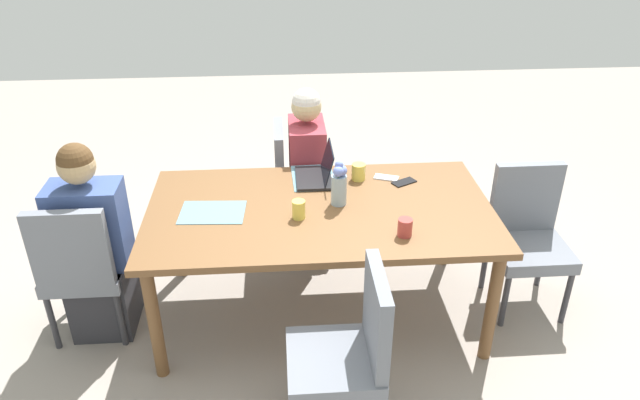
{
  "coord_description": "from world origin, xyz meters",
  "views": [
    {
      "loc": [
        0.22,
        2.93,
        2.42
      ],
      "look_at": [
        0.0,
        0.0,
        0.8
      ],
      "focal_mm": 33.38,
      "sensor_mm": 36.0,
      "label": 1
    }
  ],
  "objects_px": {
    "flower_vase": "(339,183)",
    "phone_silver": "(386,178)",
    "chair_head_left_left_far": "(528,231)",
    "coffee_mug_centre_left": "(299,209)",
    "person_near_left_mid": "(307,180)",
    "chair_near_left_mid": "(296,180)",
    "laptop_near_left_mid": "(318,173)",
    "dining_table": "(320,219)",
    "chair_head_right_left_near": "(82,264)",
    "coffee_mug_near_left": "(359,172)",
    "person_head_right_left_near": "(95,252)",
    "phone_black": "(404,182)",
    "chair_far_right_near": "(350,347)",
    "coffee_mug_near_right": "(405,227)"
  },
  "relations": [
    {
      "from": "dining_table",
      "to": "coffee_mug_near_right",
      "type": "xyz_separation_m",
      "value": [
        -0.42,
        0.33,
        0.12
      ]
    },
    {
      "from": "person_near_left_mid",
      "to": "laptop_near_left_mid",
      "type": "relative_size",
      "value": 3.73
    },
    {
      "from": "chair_head_left_left_far",
      "to": "phone_silver",
      "type": "relative_size",
      "value": 6.0
    },
    {
      "from": "chair_head_left_left_far",
      "to": "coffee_mug_centre_left",
      "type": "height_order",
      "value": "chair_head_left_left_far"
    },
    {
      "from": "chair_near_left_mid",
      "to": "laptop_near_left_mid",
      "type": "relative_size",
      "value": 2.81
    },
    {
      "from": "chair_far_right_near",
      "to": "chair_head_left_left_far",
      "type": "bearing_deg",
      "value": -142.42
    },
    {
      "from": "person_head_right_left_near",
      "to": "phone_black",
      "type": "xyz_separation_m",
      "value": [
        -1.83,
        -0.3,
        0.22
      ]
    },
    {
      "from": "chair_head_right_left_near",
      "to": "laptop_near_left_mid",
      "type": "bearing_deg",
      "value": -161.58
    },
    {
      "from": "person_near_left_mid",
      "to": "chair_head_left_left_far",
      "type": "relative_size",
      "value": 1.33
    },
    {
      "from": "coffee_mug_centre_left",
      "to": "person_head_right_left_near",
      "type": "bearing_deg",
      "value": -3.88
    },
    {
      "from": "flower_vase",
      "to": "phone_silver",
      "type": "relative_size",
      "value": 1.81
    },
    {
      "from": "person_near_left_mid",
      "to": "coffee_mug_near_right",
      "type": "bearing_deg",
      "value": 112.19
    },
    {
      "from": "chair_head_left_left_far",
      "to": "coffee_mug_centre_left",
      "type": "relative_size",
      "value": 8.52
    },
    {
      "from": "coffee_mug_centre_left",
      "to": "phone_black",
      "type": "bearing_deg",
      "value": -150.6
    },
    {
      "from": "coffee_mug_near_left",
      "to": "dining_table",
      "type": "bearing_deg",
      "value": 52.04
    },
    {
      "from": "chair_head_left_left_far",
      "to": "person_near_left_mid",
      "type": "bearing_deg",
      "value": -29.26
    },
    {
      "from": "chair_head_left_left_far",
      "to": "phone_silver",
      "type": "xyz_separation_m",
      "value": [
        0.84,
        -0.29,
        0.25
      ]
    },
    {
      "from": "dining_table",
      "to": "flower_vase",
      "type": "xyz_separation_m",
      "value": [
        -0.11,
        -0.04,
        0.21
      ]
    },
    {
      "from": "phone_black",
      "to": "flower_vase",
      "type": "bearing_deg",
      "value": 0.25
    },
    {
      "from": "chair_near_left_mid",
      "to": "chair_head_left_left_far",
      "type": "xyz_separation_m",
      "value": [
        -1.39,
        0.79,
        0.0
      ]
    },
    {
      "from": "chair_head_left_left_far",
      "to": "flower_vase",
      "type": "xyz_separation_m",
      "value": [
        1.17,
        0.01,
        0.38
      ]
    },
    {
      "from": "chair_head_left_left_far",
      "to": "coffee_mug_near_left",
      "type": "bearing_deg",
      "value": -15.93
    },
    {
      "from": "coffee_mug_centre_left",
      "to": "chair_far_right_near",
      "type": "bearing_deg",
      "value": 104.57
    },
    {
      "from": "person_near_left_mid",
      "to": "coffee_mug_centre_left",
      "type": "xyz_separation_m",
      "value": [
        0.09,
        0.89,
        0.27
      ]
    },
    {
      "from": "chair_head_right_left_near",
      "to": "laptop_near_left_mid",
      "type": "height_order",
      "value": "laptop_near_left_mid"
    },
    {
      "from": "chair_near_left_mid",
      "to": "person_near_left_mid",
      "type": "xyz_separation_m",
      "value": [
        -0.07,
        0.06,
        0.03
      ]
    },
    {
      "from": "chair_near_left_mid",
      "to": "chair_far_right_near",
      "type": "height_order",
      "value": "same"
    },
    {
      "from": "chair_head_right_left_near",
      "to": "person_near_left_mid",
      "type": "distance_m",
      "value": 1.59
    },
    {
      "from": "person_near_left_mid",
      "to": "chair_far_right_near",
      "type": "distance_m",
      "value": 1.66
    },
    {
      "from": "coffee_mug_near_left",
      "to": "person_head_right_left_near",
      "type": "bearing_deg",
      "value": 13.17
    },
    {
      "from": "person_head_right_left_near",
      "to": "chair_head_left_left_far",
      "type": "xyz_separation_m",
      "value": [
        -2.57,
        -0.07,
        -0.03
      ]
    },
    {
      "from": "person_near_left_mid",
      "to": "coffee_mug_near_left",
      "type": "distance_m",
      "value": 0.6
    },
    {
      "from": "dining_table",
      "to": "laptop_near_left_mid",
      "type": "distance_m",
      "value": 0.37
    },
    {
      "from": "dining_table",
      "to": "chair_head_left_left_far",
      "type": "xyz_separation_m",
      "value": [
        -1.28,
        -0.05,
        -0.18
      ]
    },
    {
      "from": "chair_head_left_left_far",
      "to": "laptop_near_left_mid",
      "type": "height_order",
      "value": "laptop_near_left_mid"
    },
    {
      "from": "person_near_left_mid",
      "to": "person_head_right_left_near",
      "type": "bearing_deg",
      "value": 32.73
    },
    {
      "from": "flower_vase",
      "to": "phone_black",
      "type": "xyz_separation_m",
      "value": [
        -0.43,
        -0.23,
        -0.13
      ]
    },
    {
      "from": "person_head_right_left_near",
      "to": "coffee_mug_near_right",
      "type": "xyz_separation_m",
      "value": [
        -1.71,
        0.3,
        0.27
      ]
    },
    {
      "from": "chair_head_right_left_near",
      "to": "person_near_left_mid",
      "type": "xyz_separation_m",
      "value": [
        -1.32,
        -0.88,
        0.03
      ]
    },
    {
      "from": "person_near_left_mid",
      "to": "coffee_mug_near_left",
      "type": "bearing_deg",
      "value": 123.63
    },
    {
      "from": "person_near_left_mid",
      "to": "chair_head_left_left_far",
      "type": "xyz_separation_m",
      "value": [
        -1.31,
        0.73,
        -0.03
      ]
    },
    {
      "from": "laptop_near_left_mid",
      "to": "person_head_right_left_near",
      "type": "bearing_deg",
      "value": 16.23
    },
    {
      "from": "chair_near_left_mid",
      "to": "phone_black",
      "type": "relative_size",
      "value": 6.0
    },
    {
      "from": "chair_far_right_near",
      "to": "laptop_near_left_mid",
      "type": "bearing_deg",
      "value": -87.07
    },
    {
      "from": "chair_head_right_left_near",
      "to": "person_head_right_left_near",
      "type": "height_order",
      "value": "person_head_right_left_near"
    },
    {
      "from": "person_near_left_mid",
      "to": "coffee_mug_near_right",
      "type": "distance_m",
      "value": 1.23
    },
    {
      "from": "chair_head_left_left_far",
      "to": "dining_table",
      "type": "bearing_deg",
      "value": 2.21
    },
    {
      "from": "chair_head_left_left_far",
      "to": "coffee_mug_near_left",
      "type": "height_order",
      "value": "chair_head_left_left_far"
    },
    {
      "from": "phone_black",
      "to": "dining_table",
      "type": "bearing_deg",
      "value": -1.54
    },
    {
      "from": "flower_vase",
      "to": "person_near_left_mid",
      "type": "bearing_deg",
      "value": -79.12
    }
  ]
}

